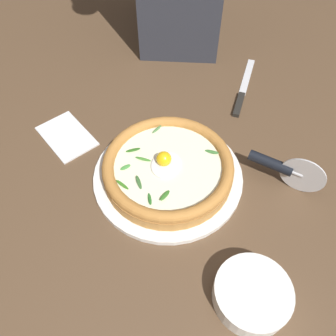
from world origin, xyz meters
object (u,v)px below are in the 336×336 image
at_px(folded_napkin, 66,135).
at_px(pizza_cutter, 282,167).
at_px(table_knife, 242,94).
at_px(pizza, 168,167).
at_px(side_bowl, 252,294).

bearing_deg(folded_napkin, pizza_cutter, -87.01).
bearing_deg(table_knife, pizza, 162.22).
xyz_separation_m(pizza, table_knife, (0.31, -0.10, -0.03)).
distance_m(pizza, folded_napkin, 0.26).
relative_size(pizza_cutter, table_knife, 0.62).
xyz_separation_m(pizza, pizza_cutter, (0.06, -0.22, 0.01)).
bearing_deg(table_knife, side_bowl, -167.95).
relative_size(side_bowl, table_knife, 0.51).
bearing_deg(side_bowl, pizza, 46.88).
height_order(pizza, side_bowl, pizza).
relative_size(side_bowl, pizza_cutter, 0.82).
relative_size(pizza, side_bowl, 2.11).
height_order(table_knife, folded_napkin, table_knife).
bearing_deg(side_bowl, pizza_cutter, -2.65).
height_order(side_bowl, pizza_cutter, pizza_cutter).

